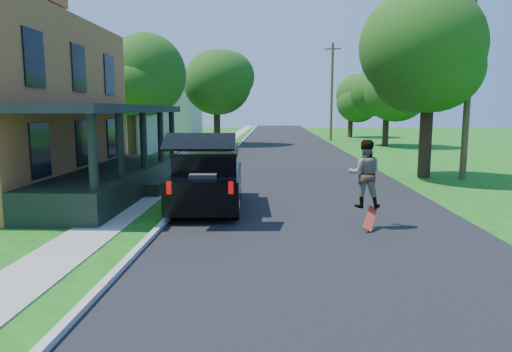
{
  "coord_description": "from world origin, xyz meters",
  "views": [
    {
      "loc": [
        -1.26,
        -9.95,
        2.95
      ],
      "look_at": [
        -1.72,
        3.0,
        1.08
      ],
      "focal_mm": 32.0,
      "sensor_mm": 36.0,
      "label": 1
    }
  ],
  "objects_px": {
    "black_suv": "(208,178)",
    "utility_pole_near": "(471,49)",
    "skateboarder": "(365,174)",
    "tree_right_near": "(429,56)"
  },
  "relations": [
    {
      "from": "skateboarder",
      "to": "utility_pole_near",
      "type": "bearing_deg",
      "value": -118.86
    },
    {
      "from": "black_suv",
      "to": "utility_pole_near",
      "type": "distance_m",
      "value": 12.72
    },
    {
      "from": "black_suv",
      "to": "tree_right_near",
      "type": "relative_size",
      "value": 0.65
    },
    {
      "from": "black_suv",
      "to": "skateboarder",
      "type": "xyz_separation_m",
      "value": [
        4.28,
        -2.18,
        0.46
      ]
    },
    {
      "from": "black_suv",
      "to": "utility_pole_near",
      "type": "xyz_separation_m",
      "value": [
        10.16,
        6.14,
        4.57
      ]
    },
    {
      "from": "skateboarder",
      "to": "tree_right_near",
      "type": "bearing_deg",
      "value": -109.75
    },
    {
      "from": "skateboarder",
      "to": "utility_pole_near",
      "type": "height_order",
      "value": "utility_pole_near"
    },
    {
      "from": "skateboarder",
      "to": "utility_pole_near",
      "type": "relative_size",
      "value": 0.16
    },
    {
      "from": "skateboarder",
      "to": "tree_right_near",
      "type": "height_order",
      "value": "tree_right_near"
    },
    {
      "from": "black_suv",
      "to": "skateboarder",
      "type": "distance_m",
      "value": 4.82
    }
  ]
}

